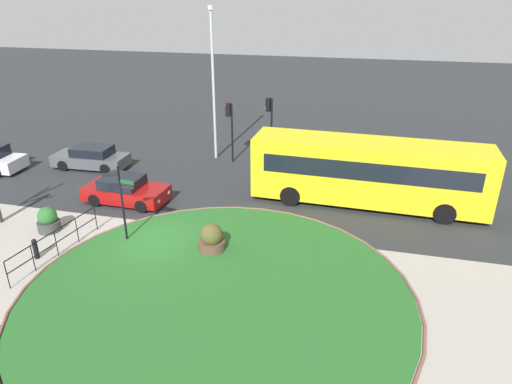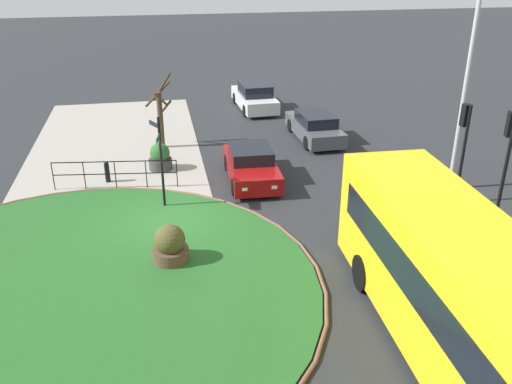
% 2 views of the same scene
% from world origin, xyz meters
% --- Properties ---
extents(ground, '(120.00, 120.00, 0.00)m').
position_xyz_m(ground, '(0.00, 0.00, 0.00)').
color(ground, '#282B2D').
extents(sidewalk_paving, '(32.00, 7.60, 0.02)m').
position_xyz_m(sidewalk_paving, '(0.00, -2.20, 0.01)').
color(sidewalk_paving, '#9E998E').
rests_on(sidewalk_paving, ground).
extents(grass_island, '(13.54, 13.54, 0.10)m').
position_xyz_m(grass_island, '(3.71, -2.85, 0.05)').
color(grass_island, '#235B23').
rests_on(grass_island, ground).
extents(grass_kerb_ring, '(13.85, 13.85, 0.11)m').
position_xyz_m(grass_kerb_ring, '(3.71, -2.85, 0.06)').
color(grass_kerb_ring, brown).
rests_on(grass_kerb_ring, ground).
extents(signpost_directional, '(1.28, 0.37, 3.39)m').
position_xyz_m(signpost_directional, '(-1.16, -0.20, 1.99)').
color(signpost_directional, black).
rests_on(signpost_directional, ground).
extents(bollard_foreground, '(0.20, 0.20, 0.88)m').
position_xyz_m(bollard_foreground, '(-3.96, -2.31, 0.45)').
color(bollard_foreground, black).
rests_on(bollard_foreground, ground).
extents(railing_grass_edge, '(0.64, 4.69, 1.13)m').
position_xyz_m(railing_grass_edge, '(-3.26, -1.95, 0.72)').
color(railing_grass_edge, black).
rests_on(railing_grass_edge, ground).
extents(bus_yellow, '(11.18, 2.76, 3.22)m').
position_xyz_m(bus_yellow, '(8.48, 5.95, 1.73)').
color(bus_yellow, yellow).
rests_on(bus_yellow, ground).
extents(car_far_lane, '(4.45, 1.88, 1.33)m').
position_xyz_m(car_far_lane, '(-7.48, 7.21, 0.63)').
color(car_far_lane, '#474C51').
rests_on(car_far_lane, ground).
extents(car_trailing, '(4.16, 1.98, 1.34)m').
position_xyz_m(car_trailing, '(-3.12, 3.32, 0.63)').
color(car_trailing, maroon).
rests_on(car_trailing, ground).
extents(traffic_light_near, '(0.49, 0.28, 3.64)m').
position_xyz_m(traffic_light_near, '(0.21, 10.27, 2.67)').
color(traffic_light_near, black).
rests_on(traffic_light_near, ground).
extents(traffic_light_far, '(0.48, 0.32, 4.07)m').
position_xyz_m(traffic_light_far, '(2.66, 10.27, 2.97)').
color(traffic_light_far, black).
rests_on(traffic_light_far, ground).
extents(lamppost_tall, '(0.32, 0.32, 8.96)m').
position_xyz_m(lamppost_tall, '(-0.88, 10.72, 4.78)').
color(lamppost_tall, '#B7B7BC').
rests_on(lamppost_tall, ground).
extents(planter_near_signpost, '(1.08, 1.08, 1.24)m').
position_xyz_m(planter_near_signpost, '(2.58, -0.13, 0.55)').
color(planter_near_signpost, brown).
rests_on(planter_near_signpost, ground).
extents(planter_kerbside, '(0.97, 0.97, 1.14)m').
position_xyz_m(planter_kerbside, '(-4.93, -0.21, 0.51)').
color(planter_kerbside, '#383838').
rests_on(planter_kerbside, ground).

